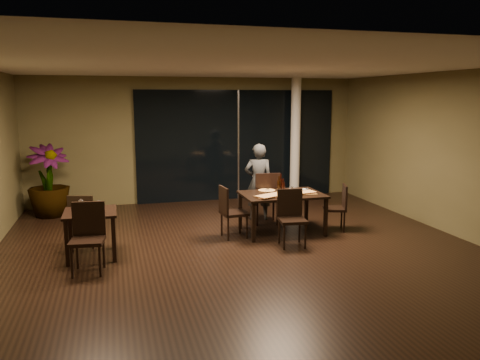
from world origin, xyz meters
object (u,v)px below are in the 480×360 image
object	(u,v)px
bottle_b	(283,186)
chair_main_near	(291,214)
bottle_a	(279,185)
main_table	(282,197)
side_table	(91,219)
diner	(259,182)
chair_side_far	(83,218)
chair_side_near	(88,233)
chair_main_far	(267,195)
chair_main_right	(339,205)
bottle_c	(281,183)
potted_plant	(49,181)
chair_main_left	(230,209)

from	to	relation	value
bottle_b	chair_main_near	bearing A→B (deg)	-99.95
chair_main_near	bottle_a	world-z (taller)	bottle_a
main_table	side_table	bearing A→B (deg)	-171.63
diner	bottle_b	distance (m)	1.07
chair_side_far	bottle_b	bearing A→B (deg)	-164.57
side_table	chair_side_near	size ratio (longest dim) A/B	0.79
chair_main_far	chair_side_near	size ratio (longest dim) A/B	1.05
chair_main_right	side_table	bearing A→B (deg)	-66.39
main_table	side_table	size ratio (longest dim) A/B	1.88
bottle_c	chair_main_far	bearing A→B (deg)	101.34
bottle_a	bottle_b	distance (m)	0.09
chair_side_far	bottle_b	xyz separation A→B (m)	(3.57, -0.05, 0.38)
chair_main_near	diner	size ratio (longest dim) A/B	0.61
chair_main_right	potted_plant	distance (m)	6.07
chair_side_far	bottle_a	bearing A→B (deg)	-163.73
bottle_c	chair_main_near	bearing A→B (deg)	-97.79
chair_main_far	chair_side_far	xyz separation A→B (m)	(-3.45, -0.55, -0.08)
side_table	bottle_c	distance (m)	3.48
main_table	chair_main_right	size ratio (longest dim) A/B	1.70
chair_main_near	bottle_c	xyz separation A→B (m)	(0.12, 0.85, 0.39)
potted_plant	bottle_b	bearing A→B (deg)	-29.42
bottle_a	bottle_c	world-z (taller)	bottle_c
chair_main_right	bottle_c	size ratio (longest dim) A/B	2.50
side_table	chair_main_near	size ratio (longest dim) A/B	0.83
main_table	diner	xyz separation A→B (m)	(-0.12, 1.07, 0.12)
chair_main_far	bottle_c	distance (m)	0.62
bottle_b	chair_side_far	bearing A→B (deg)	179.14
side_table	chair_main_right	xyz separation A→B (m)	(4.51, 0.37, -0.13)
main_table	bottle_a	size ratio (longest dim) A/B	4.66
diner	potted_plant	bearing A→B (deg)	-1.42
chair_side_far	chair_main_far	bearing A→B (deg)	-154.57
chair_side_far	diner	world-z (taller)	diner
diner	bottle_c	distance (m)	0.98
chair_side_near	bottle_c	distance (m)	3.65
main_table	bottle_c	xyz separation A→B (m)	(0.01, 0.11, 0.25)
chair_side_far	chair_main_right	bearing A→B (deg)	-166.18
chair_main_right	chair_side_near	distance (m)	4.63
main_table	chair_main_left	xyz separation A→B (m)	(-1.02, -0.06, -0.15)
chair_side_far	chair_main_left	bearing A→B (deg)	-166.72
side_table	potted_plant	bearing A→B (deg)	107.79
chair_main_far	diner	world-z (taller)	diner
chair_main_near	bottle_b	bearing A→B (deg)	86.95
bottle_a	bottle_c	bearing A→B (deg)	39.54
bottle_b	chair_side_near	bearing A→B (deg)	-161.82
chair_main_near	chair_main_right	bearing A→B (deg)	33.52
main_table	bottle_b	world-z (taller)	bottle_b
chair_side_far	chair_side_near	distance (m)	1.19
chair_main_near	bottle_a	size ratio (longest dim) A/B	2.98
side_table	bottle_b	bearing A→B (deg)	8.54
main_table	bottle_c	size ratio (longest dim) A/B	4.25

